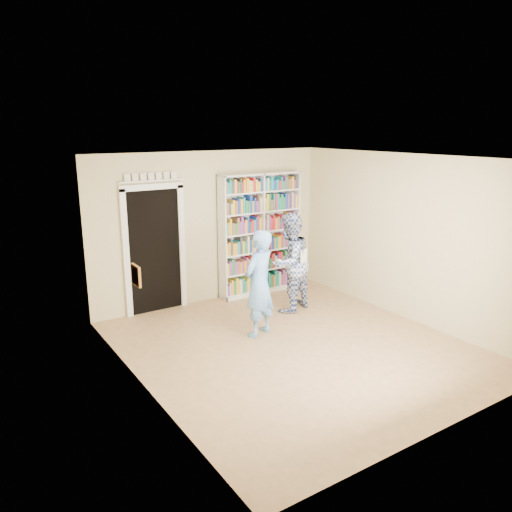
% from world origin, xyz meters
% --- Properties ---
extents(floor, '(5.00, 5.00, 0.00)m').
position_xyz_m(floor, '(0.00, 0.00, 0.00)').
color(floor, olive).
rests_on(floor, ground).
extents(ceiling, '(5.00, 5.00, 0.00)m').
position_xyz_m(ceiling, '(0.00, 0.00, 2.70)').
color(ceiling, white).
rests_on(ceiling, wall_back).
extents(wall_back, '(4.50, 0.00, 4.50)m').
position_xyz_m(wall_back, '(0.00, 2.50, 1.35)').
color(wall_back, beige).
rests_on(wall_back, floor).
extents(wall_left, '(0.00, 5.00, 5.00)m').
position_xyz_m(wall_left, '(-2.25, 0.00, 1.35)').
color(wall_left, beige).
rests_on(wall_left, floor).
extents(wall_right, '(0.00, 5.00, 5.00)m').
position_xyz_m(wall_right, '(2.25, 0.00, 1.35)').
color(wall_right, beige).
rests_on(wall_right, floor).
extents(bookshelf, '(1.66, 0.31, 2.28)m').
position_xyz_m(bookshelf, '(0.94, 2.34, 1.15)').
color(bookshelf, white).
rests_on(bookshelf, floor).
extents(doorway, '(1.10, 0.08, 2.43)m').
position_xyz_m(doorway, '(-1.10, 2.48, 1.18)').
color(doorway, black).
rests_on(doorway, floor).
extents(wall_art, '(0.03, 0.25, 0.25)m').
position_xyz_m(wall_art, '(-2.23, 0.20, 1.40)').
color(wall_art, maroon).
rests_on(wall_art, wall_left).
extents(man_blue, '(0.70, 0.59, 1.64)m').
position_xyz_m(man_blue, '(-0.19, 0.64, 0.82)').
color(man_blue, '#639CDD').
rests_on(man_blue, floor).
extents(man_plaid, '(0.98, 0.86, 1.71)m').
position_xyz_m(man_plaid, '(0.82, 1.25, 0.86)').
color(man_plaid, navy).
rests_on(man_plaid, floor).
extents(paper_sheet, '(0.19, 0.08, 0.29)m').
position_xyz_m(paper_sheet, '(0.95, 1.02, 0.97)').
color(paper_sheet, white).
rests_on(paper_sheet, man_plaid).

